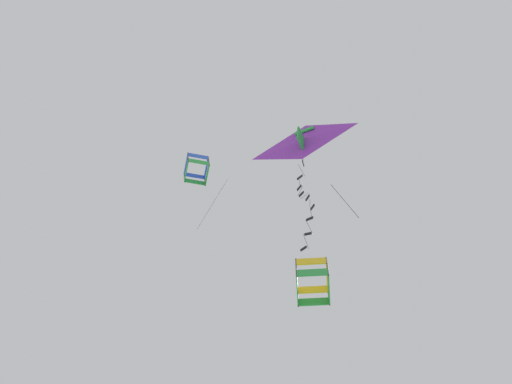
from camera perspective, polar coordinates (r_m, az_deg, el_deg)
kite_box_near_left at (r=35.39m, az=-4.20°, el=1.62°), size 2.44×1.88×6.12m
kite_delta_far_centre at (r=19.92m, az=3.36°, el=3.55°), size 2.16×1.77×4.29m
kite_box_near_right at (r=20.53m, az=4.00°, el=-6.30°), size 1.52×1.41×1.48m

